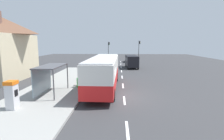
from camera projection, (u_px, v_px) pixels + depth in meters
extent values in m
cube|color=#38383A|center=(120.00, 71.00, 29.32)|extent=(56.00, 92.00, 0.04)
cube|color=#999993|center=(56.00, 89.00, 17.68)|extent=(6.20, 30.00, 0.18)
cube|color=silver|center=(127.00, 130.00, 9.55)|extent=(0.16, 2.20, 0.01)
cube|color=silver|center=(124.00, 100.00, 14.49)|extent=(0.16, 2.20, 0.01)
cube|color=silver|center=(123.00, 86.00, 19.43)|extent=(0.16, 2.20, 0.01)
cube|color=silver|center=(122.00, 77.00, 24.37)|extent=(0.16, 2.20, 0.01)
cube|color=silver|center=(122.00, 71.00, 29.31)|extent=(0.16, 2.20, 0.01)
cube|color=silver|center=(121.00, 67.00, 34.25)|extent=(0.16, 2.20, 0.01)
cube|color=silver|center=(121.00, 64.00, 39.19)|extent=(0.16, 2.20, 0.01)
cube|color=silver|center=(121.00, 62.00, 44.13)|extent=(0.16, 2.20, 0.01)
cube|color=red|center=(104.00, 79.00, 17.91)|extent=(2.77, 11.06, 1.15)
cube|color=silver|center=(104.00, 66.00, 17.71)|extent=(2.77, 11.06, 1.45)
cube|color=silver|center=(104.00, 58.00, 17.60)|extent=(2.63, 10.83, 0.12)
cube|color=black|center=(108.00, 61.00, 23.10)|extent=(2.30, 0.18, 1.22)
cube|color=black|center=(91.00, 67.00, 17.30)|extent=(0.29, 8.58, 1.10)
cylinder|color=black|center=(98.00, 77.00, 21.91)|extent=(0.30, 1.01, 1.00)
cylinder|color=black|center=(117.00, 77.00, 21.78)|extent=(0.30, 1.01, 1.00)
cylinder|color=black|center=(85.00, 94.00, 14.41)|extent=(0.30, 1.01, 1.00)
cylinder|color=black|center=(113.00, 95.00, 14.28)|extent=(0.30, 1.01, 1.00)
cube|color=black|center=(132.00, 61.00, 33.14)|extent=(2.25, 5.29, 1.96)
cube|color=black|center=(132.00, 59.00, 33.09)|extent=(2.19, 3.22, 0.44)
cylinder|color=black|center=(138.00, 68.00, 31.32)|extent=(0.25, 0.69, 0.68)
cylinder|color=black|center=(128.00, 68.00, 31.30)|extent=(0.25, 0.69, 0.68)
cylinder|color=black|center=(135.00, 65.00, 35.28)|extent=(0.25, 0.69, 0.68)
cylinder|color=black|center=(126.00, 65.00, 35.26)|extent=(0.25, 0.69, 0.68)
cube|color=black|center=(129.00, 59.00, 43.52)|extent=(1.95, 4.46, 0.60)
cube|color=black|center=(129.00, 57.00, 43.63)|extent=(1.66, 2.43, 0.60)
cylinder|color=black|center=(133.00, 61.00, 42.03)|extent=(0.22, 0.65, 0.64)
cylinder|color=black|center=(126.00, 61.00, 42.15)|extent=(0.22, 0.65, 0.64)
cylinder|color=black|center=(132.00, 60.00, 44.99)|extent=(0.22, 0.65, 0.64)
cylinder|color=black|center=(126.00, 60.00, 45.11)|extent=(0.22, 0.65, 0.64)
cube|color=silver|center=(12.00, 97.00, 12.03)|extent=(0.60, 0.70, 1.70)
cube|color=orange|center=(11.00, 83.00, 11.89)|extent=(0.66, 0.76, 0.24)
cube|color=black|center=(16.00, 93.00, 11.98)|extent=(0.03, 0.36, 0.44)
cylinder|color=green|center=(79.00, 83.00, 18.02)|extent=(0.52, 0.52, 0.95)
cylinder|color=orange|center=(81.00, 81.00, 18.72)|extent=(0.52, 0.52, 0.95)
cylinder|color=#2D2D2D|center=(139.00, 50.00, 50.03)|extent=(0.14, 0.14, 5.23)
cube|color=black|center=(140.00, 42.00, 49.70)|extent=(0.24, 0.28, 0.84)
sphere|color=#360606|center=(140.00, 41.00, 49.66)|extent=(0.16, 0.16, 0.16)
sphere|color=#F2B20C|center=(140.00, 42.00, 49.70)|extent=(0.16, 0.16, 0.16)
sphere|color=black|center=(140.00, 43.00, 49.74)|extent=(0.16, 0.16, 0.16)
cylinder|color=#2D2D2D|center=(108.00, 50.00, 51.16)|extent=(0.14, 0.14, 4.94)
cube|color=black|center=(109.00, 44.00, 50.85)|extent=(0.24, 0.28, 0.84)
sphere|color=#360606|center=(110.00, 43.00, 50.81)|extent=(0.16, 0.16, 0.16)
sphere|color=#3C2C03|center=(110.00, 44.00, 50.85)|extent=(0.16, 0.16, 0.16)
sphere|color=green|center=(110.00, 45.00, 50.89)|extent=(0.16, 0.16, 0.16)
cube|color=#4C4C51|center=(51.00, 66.00, 15.50)|extent=(1.80, 4.00, 0.10)
cube|color=#8CA5B2|center=(42.00, 80.00, 15.71)|extent=(0.06, 3.80, 2.30)
cylinder|color=#4C4C51|center=(54.00, 85.00, 13.78)|extent=(0.10, 0.10, 2.44)
cylinder|color=#4C4C51|center=(68.00, 76.00, 17.53)|extent=(0.10, 0.10, 2.44)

